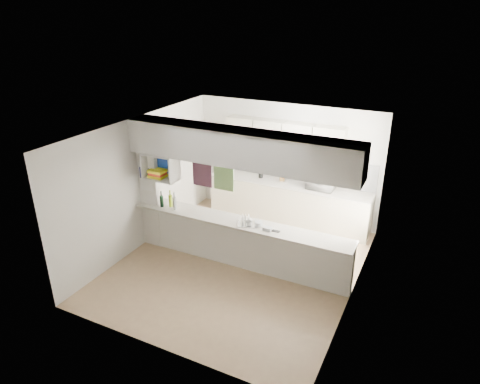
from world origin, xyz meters
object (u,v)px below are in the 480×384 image
Objects in this scene: bowl at (322,174)px; dish_rack at (247,220)px; wine_bottles at (169,201)px; microwave at (321,182)px.

bowl is 0.56× the size of dish_rack.
bowl reaches higher than wine_bottles.
wine_bottles is at bearing -137.66° from bowl.
bowl reaches higher than dish_rack.
bowl is 0.67× the size of wine_bottles.
microwave is 3.19m from wine_bottles.
microwave is 2.26m from dish_rack.
dish_rack is 1.64m from wine_bottles.
microwave is 0.19m from bowl.
wine_bottles is (-2.35, -2.14, -0.22)m from bowl.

